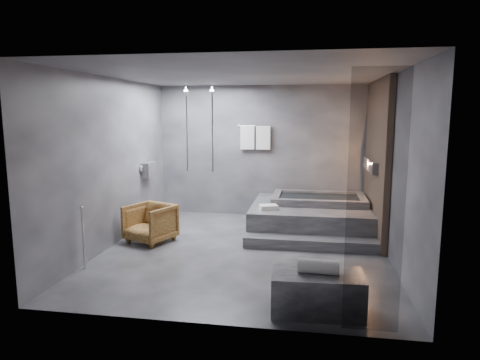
# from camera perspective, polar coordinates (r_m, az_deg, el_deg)

# --- Properties ---
(room) EXTENTS (5.00, 5.04, 2.82)m
(room) POSITION_cam_1_polar(r_m,az_deg,el_deg) (6.93, 4.23, 4.85)
(room) COLOR #303032
(room) RESTS_ON ground
(tub_deck) EXTENTS (2.20, 2.00, 0.50)m
(tub_deck) POSITION_cam_1_polar(r_m,az_deg,el_deg) (8.33, 9.37, -4.87)
(tub_deck) COLOR #353538
(tub_deck) RESTS_ON ground
(tub_step) EXTENTS (2.20, 0.36, 0.18)m
(tub_step) POSITION_cam_1_polar(r_m,az_deg,el_deg) (7.24, 9.32, -8.32)
(tub_step) COLOR #353538
(tub_step) RESTS_ON ground
(concrete_bench) EXTENTS (1.04, 0.60, 0.46)m
(concrete_bench) POSITION_cam_1_polar(r_m,az_deg,el_deg) (5.03, 10.26, -14.56)
(concrete_bench) COLOR #38383B
(concrete_bench) RESTS_ON ground
(driftwood_chair) EXTENTS (0.93, 0.95, 0.66)m
(driftwood_chair) POSITION_cam_1_polar(r_m,az_deg,el_deg) (7.61, -11.89, -5.64)
(driftwood_chair) COLOR #4C2F13
(driftwood_chair) RESTS_ON ground
(rolled_towel) EXTENTS (0.46, 0.19, 0.16)m
(rolled_towel) POSITION_cam_1_polar(r_m,az_deg,el_deg) (4.91, 10.41, -11.29)
(rolled_towel) COLOR silver
(rolled_towel) RESTS_ON concrete_bench
(deck_towel) EXTENTS (0.37, 0.32, 0.08)m
(deck_towel) POSITION_cam_1_polar(r_m,az_deg,el_deg) (7.73, 3.82, -3.64)
(deck_towel) COLOR white
(deck_towel) RESTS_ON tub_deck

